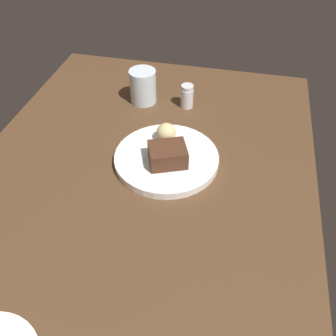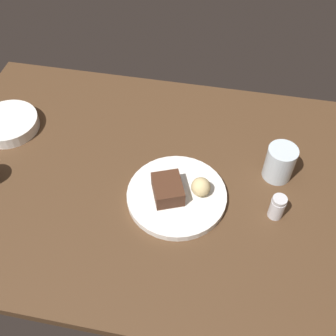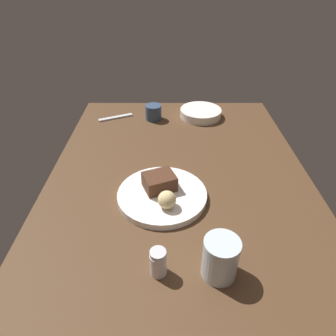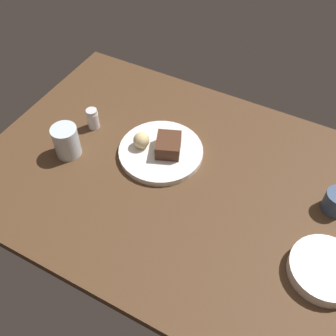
{
  "view_description": "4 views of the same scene",
  "coord_description": "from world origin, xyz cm",
  "px_view_note": "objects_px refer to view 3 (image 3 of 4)",
  "views": [
    {
      "loc": [
        57.41,
        20.73,
        65.4
      ],
      "look_at": [
        -3.83,
        6.99,
        6.34
      ],
      "focal_mm": 39.38,
      "sensor_mm": 36.0,
      "label": 1
    },
    {
      "loc": [
        -19.26,
        67.09,
        90.49
      ],
      "look_at": [
        -5.8,
        -2.25,
        5.54
      ],
      "focal_mm": 43.54,
      "sensor_mm": 36.0,
      "label": 2
    },
    {
      "loc": [
        -76.37,
        3.58,
        61.14
      ],
      "look_at": [
        -2.89,
        3.6,
        8.98
      ],
      "focal_mm": 32.02,
      "sensor_mm": 36.0,
      "label": 3
    },
    {
      "loc": [
        32.12,
        -67.83,
        94.34
      ],
      "look_at": [
        -3.61,
        -1.12,
        6.13
      ],
      "focal_mm": 42.63,
      "sensor_mm": 36.0,
      "label": 4
    }
  ],
  "objects_px": {
    "side_bowl": "(201,113)",
    "salt_shaker": "(158,262)",
    "bread_roll": "(167,200)",
    "dessert_plate": "(162,195)",
    "chocolate_cake_slice": "(159,182)",
    "water_glass": "(220,258)",
    "dessert_spoon": "(116,117)",
    "coffee_cup": "(153,112)"
  },
  "relations": [
    {
      "from": "dessert_spoon",
      "to": "salt_shaker",
      "type": "bearing_deg",
      "value": -99.49
    },
    {
      "from": "dessert_plate",
      "to": "salt_shaker",
      "type": "distance_m",
      "value": 0.26
    },
    {
      "from": "dessert_plate",
      "to": "chocolate_cake_slice",
      "type": "distance_m",
      "value": 0.04
    },
    {
      "from": "coffee_cup",
      "to": "dessert_spoon",
      "type": "bearing_deg",
      "value": 86.94
    },
    {
      "from": "chocolate_cake_slice",
      "to": "salt_shaker",
      "type": "bearing_deg",
      "value": -179.21
    },
    {
      "from": "bread_roll",
      "to": "dessert_spoon",
      "type": "distance_m",
      "value": 0.63
    },
    {
      "from": "water_glass",
      "to": "coffee_cup",
      "type": "distance_m",
      "value": 0.8
    },
    {
      "from": "dessert_plate",
      "to": "water_glass",
      "type": "xyz_separation_m",
      "value": [
        -0.26,
        -0.13,
        0.04
      ]
    },
    {
      "from": "water_glass",
      "to": "dessert_spoon",
      "type": "bearing_deg",
      "value": 23.55
    },
    {
      "from": "salt_shaker",
      "to": "water_glass",
      "type": "bearing_deg",
      "value": -90.2
    },
    {
      "from": "chocolate_cake_slice",
      "to": "side_bowl",
      "type": "xyz_separation_m",
      "value": [
        0.52,
        -0.17,
        -0.03
      ]
    },
    {
      "from": "side_bowl",
      "to": "salt_shaker",
      "type": "bearing_deg",
      "value": 168.34
    },
    {
      "from": "chocolate_cake_slice",
      "to": "dessert_spoon",
      "type": "relative_size",
      "value": 0.59
    },
    {
      "from": "side_bowl",
      "to": "coffee_cup",
      "type": "relative_size",
      "value": 2.61
    },
    {
      "from": "bread_roll",
      "to": "dessert_plate",
      "type": "bearing_deg",
      "value": 13.47
    },
    {
      "from": "bread_roll",
      "to": "coffee_cup",
      "type": "bearing_deg",
      "value": 5.88
    },
    {
      "from": "dessert_spoon",
      "to": "bread_roll",
      "type": "bearing_deg",
      "value": -93.33
    },
    {
      "from": "bread_roll",
      "to": "side_bowl",
      "type": "relative_size",
      "value": 0.28
    },
    {
      "from": "bread_roll",
      "to": "side_bowl",
      "type": "distance_m",
      "value": 0.62
    },
    {
      "from": "chocolate_cake_slice",
      "to": "side_bowl",
      "type": "distance_m",
      "value": 0.55
    },
    {
      "from": "dessert_plate",
      "to": "salt_shaker",
      "type": "height_order",
      "value": "salt_shaker"
    },
    {
      "from": "chocolate_cake_slice",
      "to": "coffee_cup",
      "type": "xyz_separation_m",
      "value": [
        0.5,
        0.04,
        -0.01
      ]
    },
    {
      "from": "dessert_plate",
      "to": "side_bowl",
      "type": "relative_size",
      "value": 1.46
    },
    {
      "from": "water_glass",
      "to": "bread_roll",
      "type": "bearing_deg",
      "value": 30.59
    },
    {
      "from": "side_bowl",
      "to": "dessert_spoon",
      "type": "xyz_separation_m",
      "value": [
        -0.02,
        0.37,
        -0.01
      ]
    },
    {
      "from": "coffee_cup",
      "to": "dessert_spoon",
      "type": "xyz_separation_m",
      "value": [
        0.01,
        0.17,
        -0.03
      ]
    },
    {
      "from": "side_bowl",
      "to": "dessert_spoon",
      "type": "relative_size",
      "value": 1.19
    },
    {
      "from": "dessert_plate",
      "to": "chocolate_cake_slice",
      "type": "relative_size",
      "value": 2.95
    },
    {
      "from": "chocolate_cake_slice",
      "to": "coffee_cup",
      "type": "distance_m",
      "value": 0.5
    },
    {
      "from": "chocolate_cake_slice",
      "to": "side_bowl",
      "type": "height_order",
      "value": "chocolate_cake_slice"
    },
    {
      "from": "salt_shaker",
      "to": "side_bowl",
      "type": "distance_m",
      "value": 0.82
    },
    {
      "from": "salt_shaker",
      "to": "water_glass",
      "type": "xyz_separation_m",
      "value": [
        -0.0,
        -0.13,
        0.02
      ]
    },
    {
      "from": "dessert_plate",
      "to": "water_glass",
      "type": "bearing_deg",
      "value": -153.02
    },
    {
      "from": "side_bowl",
      "to": "chocolate_cake_slice",
      "type": "bearing_deg",
      "value": 162.11
    },
    {
      "from": "water_glass",
      "to": "side_bowl",
      "type": "distance_m",
      "value": 0.8
    },
    {
      "from": "dessert_plate",
      "to": "chocolate_cake_slice",
      "type": "bearing_deg",
      "value": 19.65
    },
    {
      "from": "chocolate_cake_slice",
      "to": "salt_shaker",
      "type": "distance_m",
      "value": 0.28
    },
    {
      "from": "dessert_plate",
      "to": "side_bowl",
      "type": "xyz_separation_m",
      "value": [
        0.55,
        -0.16,
        0.01
      ]
    },
    {
      "from": "chocolate_cake_slice",
      "to": "water_glass",
      "type": "xyz_separation_m",
      "value": [
        -0.28,
        -0.14,
        0.01
      ]
    },
    {
      "from": "bread_roll",
      "to": "water_glass",
      "type": "bearing_deg",
      "value": -149.41
    },
    {
      "from": "salt_shaker",
      "to": "dessert_spoon",
      "type": "distance_m",
      "value": 0.81
    },
    {
      "from": "chocolate_cake_slice",
      "to": "dessert_spoon",
      "type": "distance_m",
      "value": 0.55
    }
  ]
}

